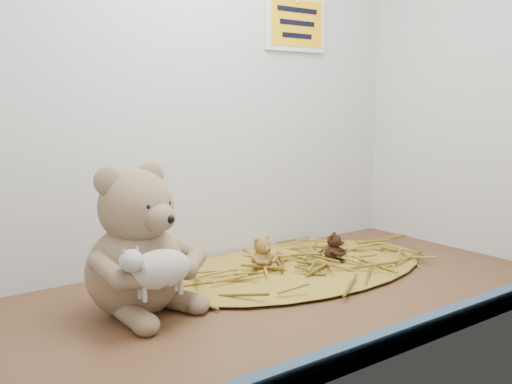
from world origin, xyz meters
TOP-DOWN VIEW (x-y plane):
  - alcove_shell at (0.00, 9.00)cm, footprint 120.40×60.20cm
  - front_rail at (0.00, -28.80)cm, footprint 119.28×2.20cm
  - straw_bed at (15.62, 10.60)cm, footprint 65.68×38.14cm
  - main_teddy at (-23.22, 8.27)cm, footprint 26.23×27.01cm
  - toy_lamb at (-23.22, -0.99)cm, footprint 13.68×8.35cm
  - mini_teddy_tan at (7.30, 12.71)cm, footprint 6.03×6.34cm
  - mini_teddy_brown at (23.94, 8.49)cm, footprint 7.48×7.54cm
  - wall_sign at (30.00, 29.40)cm, footprint 16.00×1.20cm

SIDE VIEW (x-z plane):
  - straw_bed at x=15.62cm, z-range 0.00..1.27cm
  - front_rail at x=0.00cm, z-range 0.00..3.60cm
  - mini_teddy_brown at x=23.94cm, z-range 1.27..7.75cm
  - mini_teddy_tan at x=7.30cm, z-range 1.27..8.47cm
  - toy_lamb at x=-23.22cm, z-range 5.42..14.27cm
  - main_teddy at x=-23.22cm, z-range 0.00..25.82cm
  - alcove_shell at x=0.00cm, z-range -0.20..90.20cm
  - wall_sign at x=30.00cm, z-range 49.50..60.50cm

